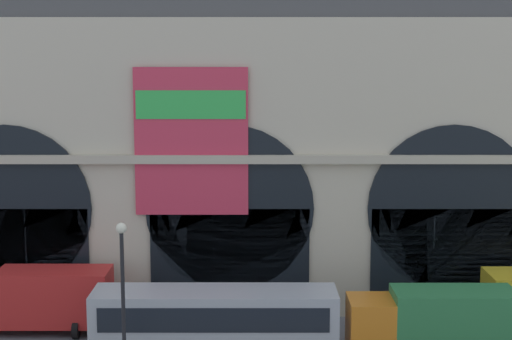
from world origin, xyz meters
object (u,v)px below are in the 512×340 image
at_px(box_truck_mideast, 431,320).
at_px(street_lamp_quayside, 120,283).
at_px(box_truck_midwest, 33,298).
at_px(bus_center, 212,319).

distance_m(box_truck_mideast, street_lamp_quayside, 14.05).
bearing_deg(box_truck_midwest, bus_center, -20.12).
height_order(box_truck_mideast, street_lamp_quayside, street_lamp_quayside).
relative_size(box_truck_midwest, bus_center, 0.68).
bearing_deg(box_truck_mideast, bus_center, 179.86).
xyz_separation_m(box_truck_midwest, street_lamp_quayside, (5.42, -6.46, 2.71)).
bearing_deg(bus_center, box_truck_mideast, -0.14).
xyz_separation_m(bus_center, box_truck_mideast, (9.87, -0.02, -0.08)).
xyz_separation_m(box_truck_midwest, box_truck_mideast, (18.85, -3.31, 0.00)).
distance_m(bus_center, street_lamp_quayside, 5.44).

